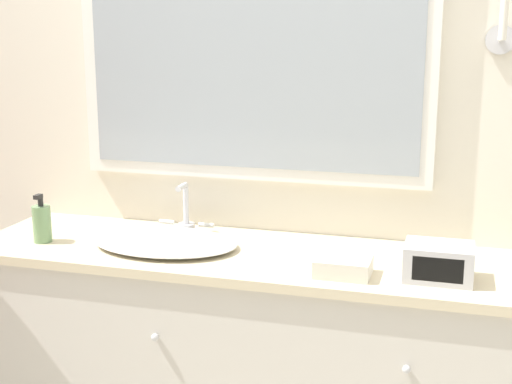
% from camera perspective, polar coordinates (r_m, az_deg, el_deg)
% --- Properties ---
extents(wall_back, '(8.00, 0.18, 2.55)m').
position_cam_1_polar(wall_back, '(2.46, 4.63, 6.18)').
color(wall_back, silver).
rests_on(wall_back, ground_plane).
extents(vanity_counter, '(2.15, 0.53, 0.87)m').
position_cam_1_polar(vanity_counter, '(2.44, 3.03, -14.79)').
color(vanity_counter, beige).
rests_on(vanity_counter, ground_plane).
extents(sink_basin, '(0.49, 0.38, 0.18)m').
position_cam_1_polar(sink_basin, '(2.38, -7.18, -3.89)').
color(sink_basin, white).
rests_on(sink_basin, vanity_counter).
extents(soap_bottle, '(0.06, 0.06, 0.17)m').
position_cam_1_polar(soap_bottle, '(2.50, -16.75, -2.39)').
color(soap_bottle, '#709966').
rests_on(soap_bottle, vanity_counter).
extents(appliance_box, '(0.19, 0.15, 0.10)m').
position_cam_1_polar(appliance_box, '(2.12, 14.40, -5.45)').
color(appliance_box, '#BCBCC1').
rests_on(appliance_box, vanity_counter).
extents(hand_towel_near_sink, '(0.16, 0.13, 0.05)m').
position_cam_1_polar(hand_towel_near_sink, '(2.11, 6.99, -5.93)').
color(hand_towel_near_sink, silver).
rests_on(hand_towel_near_sink, vanity_counter).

